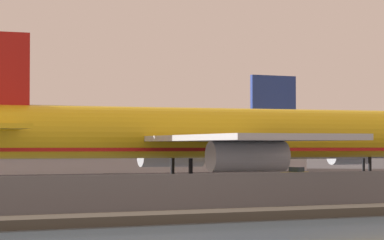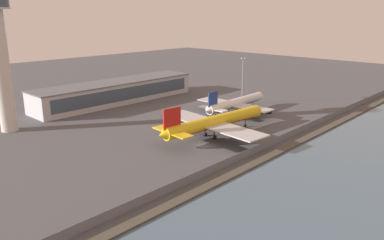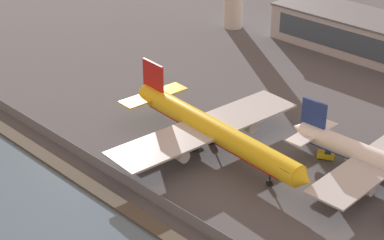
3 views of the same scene
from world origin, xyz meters
name	(u,v)px [view 1 (image 1 of 3)]	position (x,y,z in m)	size (l,w,h in m)	color
ground_plane	(112,199)	(0.00, 0.00, 0.00)	(500.00, 500.00, 0.00)	#4C4C51
shoreline_seawall	(244,214)	(0.00, -20.50, 0.25)	(320.00, 3.00, 0.50)	#474238
perimeter_fence	(207,193)	(0.00, -16.00, 1.19)	(280.00, 0.10, 2.38)	slate
cargo_jet_yellow	(206,135)	(9.63, 3.35, 4.94)	(48.04, 41.82, 12.95)	yellow
baggage_tug	(295,177)	(26.89, 17.00, 0.81)	(3.58, 2.90, 1.80)	yellow
terminal_building	(58,140)	(17.30, 69.46, 4.94)	(80.02, 16.94, 9.86)	#B2B2B7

